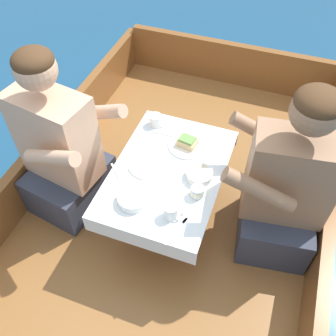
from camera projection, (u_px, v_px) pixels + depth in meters
The scene contains 19 objects.
ground_plane at pixel (169, 238), 2.45m from camera, with size 60.00×60.00×0.00m, color navy.
boat_deck at pixel (170, 225), 2.33m from camera, with size 1.72×2.83×0.30m, color brown.
gunwale_port at pixel (43, 160), 2.30m from camera, with size 0.06×2.83×0.29m, color brown.
gunwale_starboard at pixel (321, 240), 1.92m from camera, with size 0.06×2.83×0.29m, color brown.
bow_coaming at pixel (229, 63), 2.95m from camera, with size 1.60×0.06×0.34m, color brown.
cockpit_table at pixel (168, 176), 1.93m from camera, with size 0.55×0.80×0.40m.
person_port at pixel (62, 152), 1.98m from camera, with size 0.57×0.51×1.01m.
person_starboard at pixel (284, 190), 1.81m from camera, with size 0.56×0.50×1.00m.
plate_sandwich at pixel (187, 145), 2.01m from camera, with size 0.20×0.20×0.01m.
plate_bread at pixel (148, 164), 1.92m from camera, with size 0.20×0.20×0.01m.
sandwich at pixel (187, 142), 1.99m from camera, with size 0.11×0.09×0.05m.
bowl_port_near at pixel (133, 198), 1.76m from camera, with size 0.15×0.15×0.04m.
bowl_starboard_near at pixel (200, 174), 1.85m from camera, with size 0.13×0.13×0.04m.
coffee_cup_port at pixel (171, 211), 1.69m from camera, with size 0.09×0.07×0.07m.
coffee_cup_starboard at pixel (156, 120), 2.11m from camera, with size 0.10×0.07×0.06m.
tin_can at pixel (197, 192), 1.78m from camera, with size 0.07×0.07×0.05m.
utensil_knife_port at pixel (118, 175), 1.88m from camera, with size 0.13×0.13×0.00m.
utensil_knife_starboard at pixel (167, 135), 2.07m from camera, with size 0.17×0.02×0.00m.
utensil_fork_port at pixel (178, 228), 1.67m from camera, with size 0.06×0.17×0.00m.
Camera 1 is at (0.42, -1.20, 2.14)m, focal length 40.00 mm.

